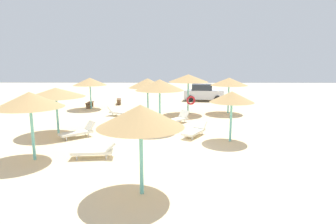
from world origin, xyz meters
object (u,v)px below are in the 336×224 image
(parasol_8, at_px, (90,82))
(lounger_4, at_px, (119,112))
(parasol_5, at_px, (229,82))
(lounger_0, at_px, (178,119))
(parasol_1, at_px, (56,92))
(bench_0, at_px, (119,101))
(parasol_0, at_px, (160,85))
(lounger_3, at_px, (96,151))
(parasol_3, at_px, (30,100))
(lounger_2, at_px, (195,130))
(lounger_1, at_px, (78,132))
(parasol_4, at_px, (148,83))
(parasol_6, at_px, (141,116))
(bench_1, at_px, (90,104))
(parked_car, at_px, (203,93))
(parasol_2, at_px, (232,97))
(parasol_7, at_px, (188,79))

(parasol_8, xyz_separation_m, lounger_4, (3.00, -3.16, -2.02))
(parasol_5, xyz_separation_m, lounger_0, (-4.03, -3.76, -2.15))
(parasol_1, bearing_deg, bench_0, 82.87)
(parasol_5, bearing_deg, parasol_0, -133.13)
(parasol_8, bearing_deg, lounger_0, -37.46)
(lounger_3, bearing_deg, parasol_3, -174.55)
(lounger_2, bearing_deg, parasol_1, 177.02)
(lounger_1, bearing_deg, parasol_4, 58.91)
(lounger_4, bearing_deg, parasol_5, 8.92)
(lounger_2, bearing_deg, lounger_4, 132.75)
(parasol_4, xyz_separation_m, lounger_3, (-1.52, -8.60, -2.18))
(parasol_6, height_order, bench_1, parasol_6)
(bench_1, bearing_deg, parasol_5, -11.95)
(lounger_3, xyz_separation_m, bench_1, (-3.96, 12.87, 0.03))
(parasol_8, height_order, bench_0, parasol_8)
(parasol_8, relative_size, parked_car, 0.68)
(parasol_5, distance_m, lounger_4, 8.73)
(parasol_2, relative_size, parked_car, 0.62)
(parked_car, bearing_deg, parasol_1, -125.76)
(parasol_5, xyz_separation_m, parasol_8, (-11.35, 1.84, -0.13))
(parasol_8, bearing_deg, parasol_1, -86.51)
(parasol_3, xyz_separation_m, bench_1, (-1.46, 13.11, -2.17))
(lounger_3, bearing_deg, parasol_1, 128.88)
(parasol_8, height_order, lounger_4, parasol_8)
(parasol_2, distance_m, parasol_6, 7.00)
(parasol_4, bearing_deg, parasol_2, -52.08)
(parasol_5, xyz_separation_m, lounger_4, (-8.36, -1.31, -2.15))
(parasol_1, relative_size, lounger_1, 1.74)
(parasol_6, relative_size, parasol_7, 0.91)
(parasol_8, bearing_deg, lounger_1, -78.22)
(parasol_3, xyz_separation_m, lounger_3, (2.49, 0.24, -2.19))
(parasol_2, distance_m, parasol_3, 9.16)
(parasol_5, xyz_separation_m, lounger_1, (-9.45, -7.25, -2.15))
(lounger_4, bearing_deg, bench_0, 100.71)
(lounger_2, xyz_separation_m, lounger_4, (-5.16, 5.59, 0.00))
(lounger_4, bearing_deg, parasol_0, -52.74)
(parasol_1, height_order, parked_car, parasol_1)
(parasol_7, height_order, parasol_8, parasol_7)
(parasol_0, relative_size, lounger_1, 1.65)
(bench_0, bearing_deg, lounger_3, -83.24)
(parasol_8, height_order, bench_1, parasol_8)
(lounger_4, bearing_deg, lounger_3, -85.82)
(parasol_7, bearing_deg, lounger_1, -132.52)
(parasol_5, height_order, lounger_1, parasol_5)
(parasol_2, height_order, parasol_6, parasol_6)
(parasol_3, distance_m, parked_car, 19.83)
(parasol_3, relative_size, parasol_5, 0.99)
(parasol_4, relative_size, lounger_3, 1.47)
(parasol_0, relative_size, bench_1, 1.99)
(parasol_2, bearing_deg, lounger_3, -157.63)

